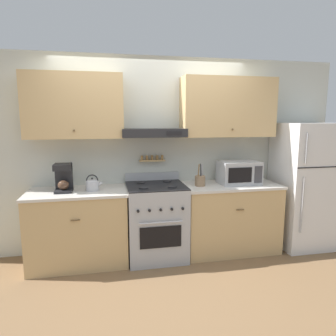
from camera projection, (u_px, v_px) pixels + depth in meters
ground_plane at (161, 268)px, 3.56m from camera, size 16.00×16.00×0.00m
wall_back at (154, 138)px, 3.93m from camera, size 5.20×0.46×2.55m
counter_left at (79, 227)px, 3.64m from camera, size 1.17×0.67×0.90m
counter_right at (229, 217)px, 4.01m from camera, size 1.26×0.67×0.90m
stove_range at (156, 221)px, 3.80m from camera, size 0.72×0.71×1.04m
refrigerator at (306, 185)px, 4.13m from camera, size 0.79×0.72×1.70m
tea_kettle at (92, 184)px, 3.56m from camera, size 0.20×0.16×0.20m
coffee_maker at (64, 178)px, 3.51m from camera, size 0.19×0.22×0.33m
microwave at (239, 173)px, 3.93m from camera, size 0.52×0.35×0.30m
utensil_crock at (200, 180)px, 3.82m from camera, size 0.13×0.13×0.28m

